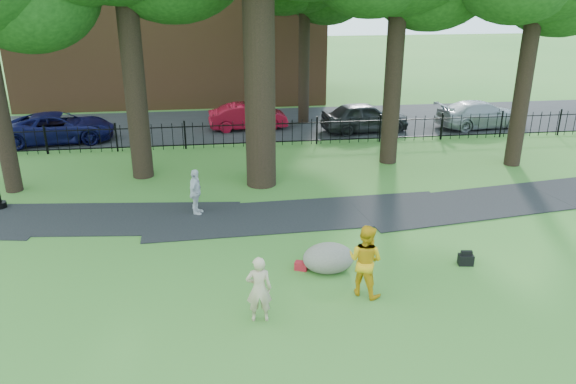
{
  "coord_description": "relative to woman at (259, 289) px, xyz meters",
  "views": [
    {
      "loc": [
        -1.57,
        -12.73,
        7.38
      ],
      "look_at": [
        0.35,
        2.0,
        1.59
      ],
      "focal_mm": 35.0,
      "sensor_mm": 36.0,
      "label": 1
    }
  ],
  "objects": [
    {
      "name": "iron_fence",
      "position": [
        0.8,
        13.84,
        -0.2
      ],
      "size": [
        44.0,
        0.04,
        1.2
      ],
      "color": "black",
      "rests_on": "ground"
    },
    {
      "name": "street",
      "position": [
        0.8,
        17.84,
        -0.8
      ],
      "size": [
        80.0,
        7.0,
        0.02
      ],
      "primitive_type": "cube",
      "color": "black",
      "rests_on": "ground"
    },
    {
      "name": "pedestrian",
      "position": [
        -1.55,
        6.31,
        -0.03
      ],
      "size": [
        0.62,
        0.97,
        1.54
      ],
      "primitive_type": "imported",
      "rotation": [
        0.0,
        0.0,
        1.28
      ],
      "color": "silver",
      "rests_on": "ground"
    },
    {
      "name": "boulder",
      "position": [
        2.01,
        2.09,
        -0.4
      ],
      "size": [
        1.62,
        1.4,
        0.8
      ],
      "primitive_type": "ellipsoid",
      "rotation": [
        0.0,
        0.0,
        -0.31
      ],
      "color": "slate",
      "rests_on": "ground"
    },
    {
      "name": "silver_car",
      "position": [
        12.67,
        15.76,
        -0.13
      ],
      "size": [
        4.85,
        2.43,
        1.35
      ],
      "primitive_type": "imported",
      "rotation": [
        0.0,
        0.0,
        1.69
      ],
      "color": "#95989D",
      "rests_on": "ground"
    },
    {
      "name": "woman",
      "position": [
        0.0,
        0.0,
        0.0
      ],
      "size": [
        0.6,
        0.41,
        1.6
      ],
      "primitive_type": "imported",
      "rotation": [
        0.0,
        0.0,
        3.09
      ],
      "color": "tan",
      "rests_on": "ground"
    },
    {
      "name": "red_bag",
      "position": [
        1.29,
        2.18,
        -0.69
      ],
      "size": [
        0.39,
        0.32,
        0.23
      ],
      "primitive_type": "cube",
      "rotation": [
        0.0,
        0.0,
        -0.38
      ],
      "color": "maroon",
      "rests_on": "ground"
    },
    {
      "name": "backpack",
      "position": [
        5.76,
        1.87,
        -0.65
      ],
      "size": [
        0.43,
        0.31,
        0.3
      ],
      "primitive_type": "cube",
      "rotation": [
        0.0,
        0.0,
        -0.15
      ],
      "color": "black",
      "rests_on": "ground"
    },
    {
      "name": "footpath",
      "position": [
        1.8,
        5.74,
        -0.8
      ],
      "size": [
        36.07,
        3.85,
        0.03
      ],
      "primitive_type": "cube",
      "rotation": [
        0.0,
        0.0,
        0.03
      ],
      "color": "black",
      "rests_on": "ground"
    },
    {
      "name": "red_sedan",
      "position": [
        0.82,
        16.96,
        -0.16
      ],
      "size": [
        4.02,
        1.65,
        1.29
      ],
      "primitive_type": "imported",
      "rotation": [
        0.0,
        0.0,
        1.64
      ],
      "color": "maroon",
      "rests_on": "ground"
    },
    {
      "name": "ground",
      "position": [
        0.8,
        1.84,
        -0.8
      ],
      "size": [
        120.0,
        120.0,
        0.0
      ],
      "primitive_type": "plane",
      "color": "#356F27",
      "rests_on": "ground"
    },
    {
      "name": "man",
      "position": [
        2.64,
        0.8,
        0.12
      ],
      "size": [
        1.13,
        1.11,
        1.84
      ],
      "primitive_type": "imported",
      "rotation": [
        0.0,
        0.0,
        2.42
      ],
      "color": "orange",
      "rests_on": "ground"
    },
    {
      "name": "grey_car",
      "position": [
        6.56,
        15.74,
        -0.07
      ],
      "size": [
        4.47,
        2.15,
        1.47
      ],
      "primitive_type": "imported",
      "rotation": [
        0.0,
        0.0,
        1.67
      ],
      "color": "black",
      "rests_on": "ground"
    },
    {
      "name": "navy_van",
      "position": [
        -8.07,
        15.76,
        -0.11
      ],
      "size": [
        5.18,
        2.82,
        1.38
      ],
      "primitive_type": "imported",
      "rotation": [
        0.0,
        0.0,
        1.68
      ],
      "color": "#0B0C3A",
      "rests_on": "ground"
    }
  ]
}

